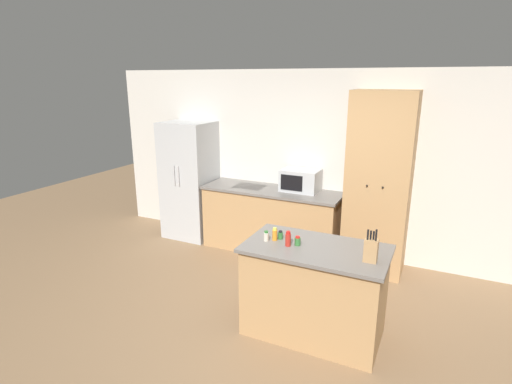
% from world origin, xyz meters
% --- Properties ---
extents(ground_plane, '(14.00, 14.00, 0.00)m').
position_xyz_m(ground_plane, '(0.00, 0.00, 0.00)').
color(ground_plane, '#846647').
extents(wall_back, '(7.20, 0.06, 2.60)m').
position_xyz_m(wall_back, '(0.00, 2.33, 1.30)').
color(wall_back, beige).
rests_on(wall_back, ground_plane).
extents(refrigerator, '(0.75, 0.67, 1.83)m').
position_xyz_m(refrigerator, '(-2.17, 1.98, 0.92)').
color(refrigerator, '#B7BABC').
rests_on(refrigerator, ground_plane).
extents(back_counter, '(2.03, 0.67, 0.94)m').
position_xyz_m(back_counter, '(-0.76, 1.99, 0.47)').
color(back_counter, tan).
rests_on(back_counter, ground_plane).
extents(pantry_cabinet, '(0.77, 0.61, 2.34)m').
position_xyz_m(pantry_cabinet, '(0.71, 2.01, 1.17)').
color(pantry_cabinet, tan).
rests_on(pantry_cabinet, ground_plane).
extents(kitchen_island, '(1.36, 0.77, 0.93)m').
position_xyz_m(kitchen_island, '(0.42, 0.31, 0.47)').
color(kitchen_island, tan).
rests_on(kitchen_island, ground_plane).
extents(microwave, '(0.52, 0.39, 0.31)m').
position_xyz_m(microwave, '(-0.37, 2.09, 1.09)').
color(microwave, '#B2B5B7').
rests_on(microwave, back_counter).
extents(knife_block, '(0.12, 0.09, 0.31)m').
position_xyz_m(knife_block, '(0.94, 0.21, 1.04)').
color(knife_block, tan).
rests_on(knife_block, kitchen_island).
extents(spice_bottle_tall_dark, '(0.06, 0.06, 0.09)m').
position_xyz_m(spice_bottle_tall_dark, '(0.24, 0.28, 0.97)').
color(spice_bottle_tall_dark, '#337033').
rests_on(spice_bottle_tall_dark, kitchen_island).
extents(spice_bottle_short_red, '(0.05, 0.05, 0.15)m').
position_xyz_m(spice_bottle_short_red, '(0.17, 0.22, 1.00)').
color(spice_bottle_short_red, '#B2281E').
rests_on(spice_bottle_short_red, kitchen_island).
extents(spice_bottle_amber_oil, '(0.05, 0.05, 0.09)m').
position_xyz_m(spice_bottle_amber_oil, '(0.04, 0.35, 0.97)').
color(spice_bottle_amber_oil, '#337033').
rests_on(spice_bottle_amber_oil, kitchen_island).
extents(spice_bottle_green_herb, '(0.05, 0.05, 0.13)m').
position_xyz_m(spice_bottle_green_herb, '(-0.00, 0.29, 0.99)').
color(spice_bottle_green_herb, orange).
rests_on(spice_bottle_green_herb, kitchen_island).
extents(spice_bottle_pale_salt, '(0.05, 0.05, 0.10)m').
position_xyz_m(spice_bottle_pale_salt, '(-0.07, 0.25, 0.98)').
color(spice_bottle_pale_salt, beige).
rests_on(spice_bottle_pale_salt, kitchen_island).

